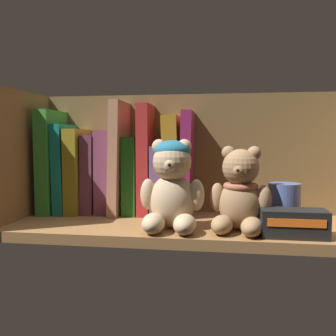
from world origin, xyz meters
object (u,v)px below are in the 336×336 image
book_1 (68,168)px  book_5 (121,158)px  pillar_candle (284,205)px  book_7 (147,160)px  book_10 (187,163)px  teddy_bear_larger (172,186)px  book_0 (56,161)px  book_4 (108,172)px  book_3 (94,174)px  book_2 (80,171)px  small_product_box (294,223)px  book_9 (174,166)px  book_8 (159,180)px  teddy_bear_smaller (240,195)px  book_6 (133,175)px

book_1 → book_5: book_5 is taller
pillar_candle → book_7: bearing=161.7°
book_10 → teddy_bear_larger: book_10 is taller
book_0 → book_4: 12.74cm
book_4 → pillar_candle: 39.01cm
book_3 → pillar_candle: 42.26cm
book_2 → pillar_candle: (44.08, -9.40, -5.27)cm
book_4 → small_product_box: book_4 is taller
book_1 → book_9: bearing=0.0°
book_9 → book_0: bearing=180.0°
book_8 → book_9: book_9 is taller
book_8 → book_3: bearing=180.0°
book_4 → teddy_bear_smaller: book_4 is taller
book_9 → teddy_bear_larger: bearing=-83.6°
book_5 → book_3: bearing=180.0°
book_4 → book_6: 6.01cm
book_5 → teddy_bear_larger: bearing=-45.3°
teddy_bear_larger → book_9: bearing=96.4°
book_1 → small_product_box: bearing=-19.0°
book_0 → book_8: book_0 is taller
book_9 → teddy_bear_smaller: size_ratio=1.40×
book_6 → small_product_box: bearing=-27.1°
book_0 → book_9: bearing=0.0°
book_1 → book_5: bearing=0.0°
book_2 → book_7: bearing=0.0°
book_6 → book_9: size_ratio=0.79×
book_10 → pillar_candle: 22.68cm
book_0 → teddy_bear_smaller: size_ratio=1.49×
book_9 → pillar_candle: 25.18cm
book_7 → teddy_bear_larger: (7.62, -13.68, -4.22)cm
book_5 → small_product_box: (34.95, -16.42, -10.09)cm
book_8 → pillar_candle: (25.60, -9.40, -3.40)cm
book_7 → teddy_bear_smaller: bearing=-33.4°
teddy_bear_smaller → small_product_box: 10.38cm
book_4 → book_6: (5.97, 0.00, -0.74)cm
book_8 → book_1: bearing=180.0°
book_6 → book_10: book_10 is taller
book_8 → book_9: size_ratio=0.70×
book_10 → book_3: bearing=180.0°
book_4 → teddy_bear_larger: (16.66, -13.68, -1.38)cm
book_0 → book_9: (27.66, 0.00, -0.69)cm
book_6 → book_4: bearing=180.0°
book_2 → teddy_bear_smaller: bearing=-20.4°
book_6 → book_7: (3.08, 0.00, 3.59)cm
book_5 → small_product_box: book_5 is taller
book_7 → teddy_bear_larger: bearing=-60.9°
book_5 → book_7: (5.93, 0.00, -0.32)cm
book_2 → book_8: bearing=0.0°
book_0 → book_1: bearing=0.0°
book_0 → book_10: (30.70, 0.00, -0.18)cm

